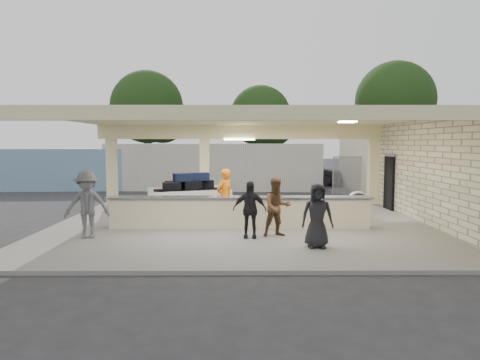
{
  "coord_description": "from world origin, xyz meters",
  "views": [
    {
      "loc": [
        -0.05,
        -13.65,
        2.74
      ],
      "look_at": [
        0.01,
        1.0,
        1.46
      ],
      "focal_mm": 32.0,
      "sensor_mm": 36.0,
      "label": 1
    }
  ],
  "objects_px": {
    "luggage_cart": "(188,193)",
    "passenger_b": "(250,209)",
    "passenger_c": "(87,205)",
    "passenger_d": "(317,216)",
    "baggage_handler": "(225,196)",
    "car_white_a": "(384,176)",
    "passenger_a": "(277,207)",
    "car_dark": "(307,173)",
    "container_white": "(214,167)",
    "container_blue": "(57,169)",
    "car_white_b": "(431,175)",
    "drum_fan": "(358,203)",
    "baggage_counter": "(240,212)"
  },
  "relations": [
    {
      "from": "baggage_handler",
      "to": "passenger_d",
      "type": "distance_m",
      "value": 4.12
    },
    {
      "from": "luggage_cart",
      "to": "container_white",
      "type": "distance_m",
      "value": 10.0
    },
    {
      "from": "baggage_handler",
      "to": "car_dark",
      "type": "relative_size",
      "value": 0.39
    },
    {
      "from": "passenger_b",
      "to": "car_dark",
      "type": "distance_m",
      "value": 16.75
    },
    {
      "from": "baggage_handler",
      "to": "passenger_d",
      "type": "height_order",
      "value": "baggage_handler"
    },
    {
      "from": "baggage_handler",
      "to": "passenger_b",
      "type": "xyz_separation_m",
      "value": [
        0.76,
        -2.2,
        -0.1
      ]
    },
    {
      "from": "container_white",
      "to": "drum_fan",
      "type": "bearing_deg",
      "value": -56.22
    },
    {
      "from": "passenger_d",
      "to": "baggage_handler",
      "type": "bearing_deg",
      "value": 127.21
    },
    {
      "from": "baggage_counter",
      "to": "passenger_a",
      "type": "relative_size",
      "value": 4.93
    },
    {
      "from": "car_white_b",
      "to": "baggage_counter",
      "type": "bearing_deg",
      "value": 142.15
    },
    {
      "from": "luggage_cart",
      "to": "car_dark",
      "type": "bearing_deg",
      "value": 45.44
    },
    {
      "from": "baggage_counter",
      "to": "car_white_b",
      "type": "distance_m",
      "value": 18.47
    },
    {
      "from": "container_blue",
      "to": "passenger_b",
      "type": "bearing_deg",
      "value": -54.14
    },
    {
      "from": "passenger_c",
      "to": "car_dark",
      "type": "relative_size",
      "value": 0.41
    },
    {
      "from": "passenger_d",
      "to": "car_white_b",
      "type": "bearing_deg",
      "value": 58.88
    },
    {
      "from": "drum_fan",
      "to": "passenger_d",
      "type": "distance_m",
      "value": 5.31
    },
    {
      "from": "luggage_cart",
      "to": "drum_fan",
      "type": "relative_size",
      "value": 3.49
    },
    {
      "from": "car_white_b",
      "to": "car_dark",
      "type": "distance_m",
      "value": 7.75
    },
    {
      "from": "car_white_a",
      "to": "car_dark",
      "type": "bearing_deg",
      "value": 95.58
    },
    {
      "from": "baggage_counter",
      "to": "luggage_cart",
      "type": "xyz_separation_m",
      "value": [
        -1.83,
        1.91,
        0.37
      ]
    },
    {
      "from": "passenger_c",
      "to": "car_white_b",
      "type": "xyz_separation_m",
      "value": [
        16.44,
        15.27,
        -0.32
      ]
    },
    {
      "from": "baggage_handler",
      "to": "passenger_d",
      "type": "bearing_deg",
      "value": 78.71
    },
    {
      "from": "luggage_cart",
      "to": "container_white",
      "type": "bearing_deg",
      "value": 69.52
    },
    {
      "from": "passenger_a",
      "to": "car_dark",
      "type": "height_order",
      "value": "passenger_a"
    },
    {
      "from": "car_white_b",
      "to": "passenger_c",
      "type": "bearing_deg",
      "value": 136.36
    },
    {
      "from": "baggage_handler",
      "to": "passenger_b",
      "type": "relative_size",
      "value": 1.13
    },
    {
      "from": "passenger_c",
      "to": "container_white",
      "type": "relative_size",
      "value": 0.15
    },
    {
      "from": "luggage_cart",
      "to": "passenger_c",
      "type": "bearing_deg",
      "value": -144.38
    },
    {
      "from": "baggage_handler",
      "to": "drum_fan",
      "type": "bearing_deg",
      "value": 148.77
    },
    {
      "from": "luggage_cart",
      "to": "container_blue",
      "type": "xyz_separation_m",
      "value": [
        -8.79,
        9.86,
        0.24
      ]
    },
    {
      "from": "passenger_b",
      "to": "container_blue",
      "type": "height_order",
      "value": "container_blue"
    },
    {
      "from": "car_dark",
      "to": "container_white",
      "type": "bearing_deg",
      "value": 139.25
    },
    {
      "from": "baggage_handler",
      "to": "car_white_a",
      "type": "height_order",
      "value": "baggage_handler"
    },
    {
      "from": "baggage_handler",
      "to": "car_white_a",
      "type": "distance_m",
      "value": 16.03
    },
    {
      "from": "drum_fan",
      "to": "car_white_b",
      "type": "height_order",
      "value": "car_white_b"
    },
    {
      "from": "luggage_cart",
      "to": "passenger_a",
      "type": "relative_size",
      "value": 1.85
    },
    {
      "from": "car_white_b",
      "to": "car_dark",
      "type": "bearing_deg",
      "value": 86.52
    },
    {
      "from": "baggage_counter",
      "to": "passenger_d",
      "type": "relative_size",
      "value": 5.03
    },
    {
      "from": "passenger_b",
      "to": "car_white_b",
      "type": "bearing_deg",
      "value": 54.78
    },
    {
      "from": "passenger_a",
      "to": "passenger_c",
      "type": "xyz_separation_m",
      "value": [
        -5.29,
        -0.2,
        0.1
      ]
    },
    {
      "from": "baggage_counter",
      "to": "passenger_b",
      "type": "height_order",
      "value": "passenger_b"
    },
    {
      "from": "container_blue",
      "to": "car_white_b",
      "type": "bearing_deg",
      "value": 1.53
    },
    {
      "from": "drum_fan",
      "to": "passenger_b",
      "type": "bearing_deg",
      "value": -133.09
    },
    {
      "from": "passenger_a",
      "to": "car_white_b",
      "type": "relative_size",
      "value": 0.37
    },
    {
      "from": "luggage_cart",
      "to": "passenger_b",
      "type": "height_order",
      "value": "passenger_b"
    },
    {
      "from": "baggage_counter",
      "to": "container_white",
      "type": "distance_m",
      "value": 12.02
    },
    {
      "from": "container_white",
      "to": "luggage_cart",
      "type": "bearing_deg",
      "value": -89.16
    },
    {
      "from": "passenger_c",
      "to": "passenger_d",
      "type": "xyz_separation_m",
      "value": [
        6.18,
        -1.12,
        -0.12
      ]
    },
    {
      "from": "passenger_a",
      "to": "passenger_c",
      "type": "distance_m",
      "value": 5.3
    },
    {
      "from": "baggage_counter",
      "to": "baggage_handler",
      "type": "distance_m",
      "value": 1.03
    }
  ]
}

